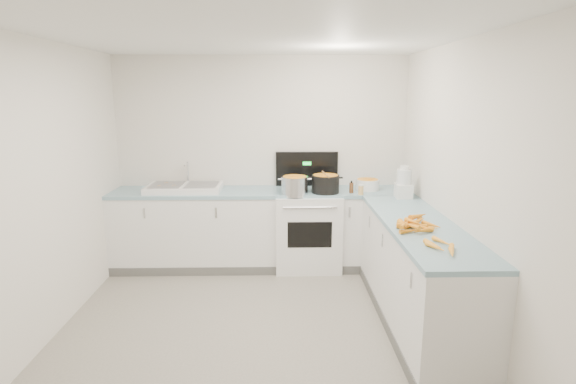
{
  "coord_description": "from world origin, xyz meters",
  "views": [
    {
      "loc": [
        0.2,
        -3.47,
        2.05
      ],
      "look_at": [
        0.3,
        1.1,
        1.05
      ],
      "focal_mm": 28.0,
      "sensor_mm": 36.0,
      "label": 1
    }
  ],
  "objects_px": {
    "steel_pot": "(295,186)",
    "extract_bottle": "(351,188)",
    "spice_jar": "(361,190)",
    "black_pot": "(325,185)",
    "stove": "(308,228)",
    "mixing_bowl": "(367,185)",
    "sink": "(185,188)",
    "food_processor": "(404,184)"
  },
  "relations": [
    {
      "from": "food_processor",
      "to": "stove",
      "type": "bearing_deg",
      "value": 159.29
    },
    {
      "from": "sink",
      "to": "mixing_bowl",
      "type": "xyz_separation_m",
      "value": [
        2.15,
        0.0,
        0.03
      ]
    },
    {
      "from": "extract_bottle",
      "to": "food_processor",
      "type": "distance_m",
      "value": 0.59
    },
    {
      "from": "black_pot",
      "to": "stove",
      "type": "bearing_deg",
      "value": 146.03
    },
    {
      "from": "sink",
      "to": "spice_jar",
      "type": "distance_m",
      "value": 2.05
    },
    {
      "from": "sink",
      "to": "black_pot",
      "type": "height_order",
      "value": "sink"
    },
    {
      "from": "sink",
      "to": "stove",
      "type": "bearing_deg",
      "value": -0.62
    },
    {
      "from": "steel_pot",
      "to": "extract_bottle",
      "type": "bearing_deg",
      "value": 2.62
    },
    {
      "from": "stove",
      "to": "mixing_bowl",
      "type": "distance_m",
      "value": 0.88
    },
    {
      "from": "sink",
      "to": "steel_pot",
      "type": "relative_size",
      "value": 2.88
    },
    {
      "from": "extract_bottle",
      "to": "spice_jar",
      "type": "height_order",
      "value": "extract_bottle"
    },
    {
      "from": "sink",
      "to": "steel_pot",
      "type": "distance_m",
      "value": 1.3
    },
    {
      "from": "mixing_bowl",
      "to": "extract_bottle",
      "type": "height_order",
      "value": "mixing_bowl"
    },
    {
      "from": "sink",
      "to": "spice_jar",
      "type": "height_order",
      "value": "sink"
    },
    {
      "from": "black_pot",
      "to": "extract_bottle",
      "type": "xyz_separation_m",
      "value": [
        0.3,
        -0.02,
        -0.03
      ]
    },
    {
      "from": "spice_jar",
      "to": "mixing_bowl",
      "type": "bearing_deg",
      "value": 64.24
    },
    {
      "from": "mixing_bowl",
      "to": "food_processor",
      "type": "relative_size",
      "value": 0.79
    },
    {
      "from": "mixing_bowl",
      "to": "food_processor",
      "type": "xyz_separation_m",
      "value": [
        0.32,
        -0.4,
        0.09
      ]
    },
    {
      "from": "steel_pot",
      "to": "black_pot",
      "type": "distance_m",
      "value": 0.36
    },
    {
      "from": "black_pot",
      "to": "food_processor",
      "type": "distance_m",
      "value": 0.87
    },
    {
      "from": "mixing_bowl",
      "to": "food_processor",
      "type": "bearing_deg",
      "value": -51.72
    },
    {
      "from": "mixing_bowl",
      "to": "black_pot",
      "type": "bearing_deg",
      "value": -164.36
    },
    {
      "from": "black_pot",
      "to": "spice_jar",
      "type": "relative_size",
      "value": 3.09
    },
    {
      "from": "sink",
      "to": "extract_bottle",
      "type": "xyz_separation_m",
      "value": [
        1.94,
        -0.16,
        0.02
      ]
    },
    {
      "from": "mixing_bowl",
      "to": "food_processor",
      "type": "height_order",
      "value": "food_processor"
    },
    {
      "from": "mixing_bowl",
      "to": "food_processor",
      "type": "distance_m",
      "value": 0.52
    },
    {
      "from": "steel_pot",
      "to": "food_processor",
      "type": "height_order",
      "value": "food_processor"
    },
    {
      "from": "extract_bottle",
      "to": "stove",
      "type": "bearing_deg",
      "value": 162.94
    },
    {
      "from": "stove",
      "to": "sink",
      "type": "relative_size",
      "value": 1.58
    },
    {
      "from": "steel_pot",
      "to": "black_pot",
      "type": "bearing_deg",
      "value": 8.21
    },
    {
      "from": "steel_pot",
      "to": "black_pot",
      "type": "xyz_separation_m",
      "value": [
        0.35,
        0.05,
        0.0
      ]
    },
    {
      "from": "steel_pot",
      "to": "extract_bottle",
      "type": "distance_m",
      "value": 0.65
    },
    {
      "from": "steel_pot",
      "to": "food_processor",
      "type": "relative_size",
      "value": 0.85
    },
    {
      "from": "sink",
      "to": "spice_jar",
      "type": "bearing_deg",
      "value": -7.16
    },
    {
      "from": "extract_bottle",
      "to": "spice_jar",
      "type": "distance_m",
      "value": 0.13
    },
    {
      "from": "mixing_bowl",
      "to": "sink",
      "type": "bearing_deg",
      "value": -179.99
    },
    {
      "from": "steel_pot",
      "to": "stove",
      "type": "bearing_deg",
      "value": 47.24
    },
    {
      "from": "extract_bottle",
      "to": "black_pot",
      "type": "bearing_deg",
      "value": 175.86
    },
    {
      "from": "food_processor",
      "to": "mixing_bowl",
      "type": "bearing_deg",
      "value": 128.28
    },
    {
      "from": "sink",
      "to": "black_pot",
      "type": "xyz_separation_m",
      "value": [
        1.64,
        -0.14,
        0.05
      ]
    },
    {
      "from": "steel_pot",
      "to": "spice_jar",
      "type": "distance_m",
      "value": 0.75
    },
    {
      "from": "sink",
      "to": "mixing_bowl",
      "type": "distance_m",
      "value": 2.15
    }
  ]
}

